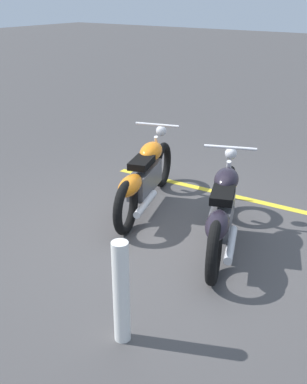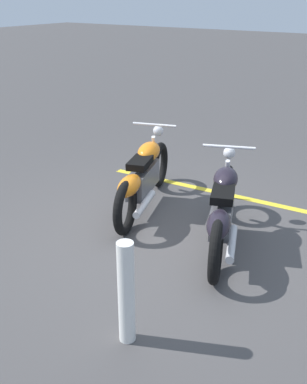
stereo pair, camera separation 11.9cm
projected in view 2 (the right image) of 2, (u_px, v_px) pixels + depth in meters
The scene contains 5 objects.
ground_plane at pixel (165, 234), 5.62m from camera, with size 60.00×60.00×0.00m, color #474444.
motorcycle_bright_foreground at pixel (143, 177), 6.11m from camera, with size 2.16×0.87×1.04m.
motorcycle_dark_foreground at pixel (223, 209), 5.20m from camera, with size 2.12×0.94×1.04m.
bollard_post at pixel (126, 293), 3.74m from camera, with size 0.14×0.14×0.94m, color white.
parking_stripe_near at pixel (207, 190), 6.87m from camera, with size 3.20×0.12×0.01m, color yellow.
Camera 2 is at (4.20, 2.63, 2.71)m, focal length 43.25 mm.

